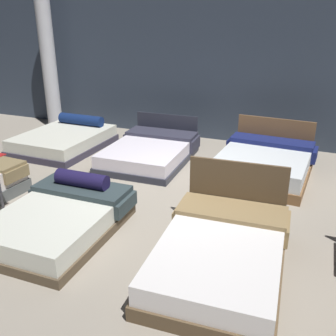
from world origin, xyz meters
TOP-DOWN VIEW (x-y plane):
  - ground_plane at (0.00, 0.00)m, footprint 18.00×18.00m
  - showroom_back_wall at (0.00, 3.49)m, footprint 18.00×0.06m
  - bed_1 at (-1.16, -1.55)m, footprint 1.55×1.97m
  - bed_2 at (1.13, -1.50)m, footprint 1.58×2.25m
  - bed_4 at (-3.34, 1.51)m, footprint 1.67×2.13m
  - bed_5 at (-1.18, 1.51)m, footprint 1.65×2.18m
  - bed_6 at (1.14, 1.58)m, footprint 1.79×2.02m
  - price_sign at (-2.25, -1.50)m, footprint 0.28×0.24m
  - support_pillar at (-4.70, 2.92)m, footprint 0.38×0.38m

SIDE VIEW (x-z plane):
  - ground_plane at x=0.00m, z-range -0.02..0.00m
  - bed_5 at x=-1.18m, z-range -0.18..0.59m
  - bed_4 at x=-3.34m, z-range -0.11..0.52m
  - bed_1 at x=-1.16m, z-range -0.12..0.56m
  - bed_2 at x=1.13m, z-range -0.28..0.73m
  - bed_6 at x=1.14m, z-range -0.21..0.70m
  - price_sign at x=-2.25m, z-range -0.11..0.88m
  - showroom_back_wall at x=0.00m, z-range 0.00..3.50m
  - support_pillar at x=-4.70m, z-range 0.00..3.50m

